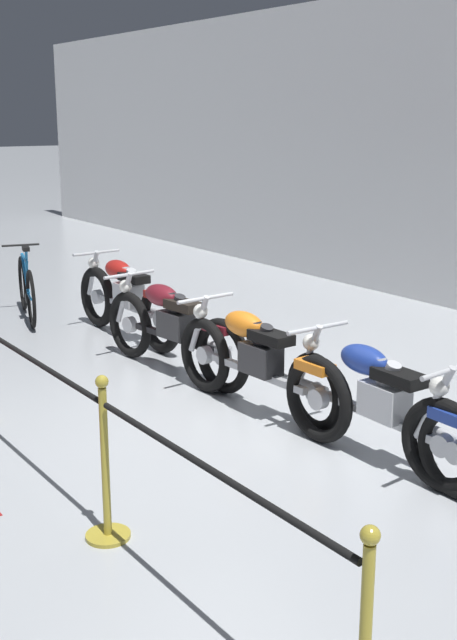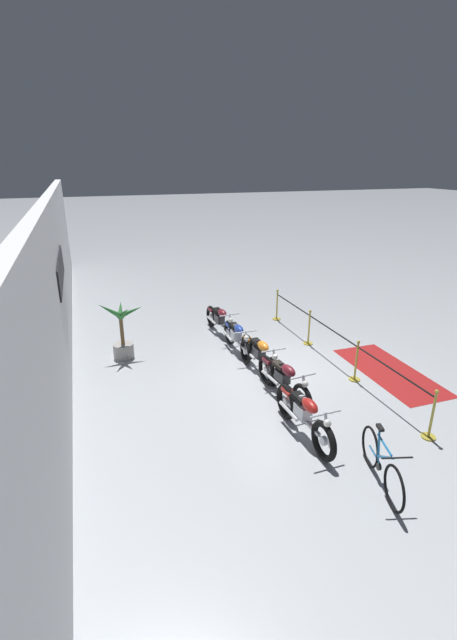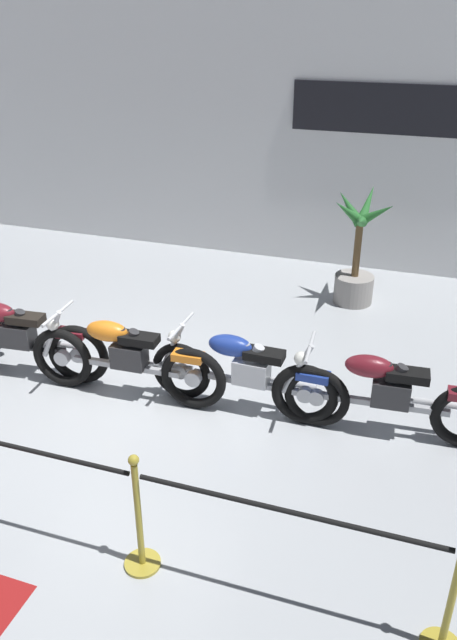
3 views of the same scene
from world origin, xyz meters
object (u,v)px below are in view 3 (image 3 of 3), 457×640
Objects in this scene: motorcycle_orange_2 at (124,358)px; stanchion_mid_right at (140,530)px; potted_palm_left_of_row at (356,260)px; stanchion_far_right at (449,611)px; motorcycle_maroon_4 at (384,395)px; motorcycle_maroon_1 at (14,338)px; motorcycle_blue_3 at (246,373)px.

stanchion_mid_right is (1.15, -2.04, -0.11)m from motorcycle_orange_2.
potted_palm_left_of_row is 5.40m from stanchion_far_right.
motorcycle_maroon_4 is at bearing 55.39° from stanchion_mid_right.
motorcycle_orange_2 is (1.38, -0.01, -0.00)m from motorcycle_maroon_1.
motorcycle_maroon_4 is (2.68, 0.18, -0.01)m from motorcycle_orange_2.
motorcycle_maroon_1 is at bearing -177.06° from motorcycle_blue_3.
motorcycle_blue_3 is 3.11m from potted_palm_left_of_row.
stanchion_mid_right is at bearing -99.00° from potted_palm_left_of_row.
stanchion_mid_right and stanchion_far_right have the same top height.
stanchion_far_right is (4.72, -2.05, -0.12)m from motorcycle_maroon_1.
motorcycle_orange_2 is at bearing -0.31° from motorcycle_maroon_1.
motorcycle_maroon_1 is 4.62m from potted_palm_left_of_row.
stanchion_mid_right is (-0.15, -2.18, -0.10)m from motorcycle_blue_3.
stanchion_mid_right reaches higher than motorcycle_maroon_4.
stanchion_far_right is (3.33, -2.04, -0.11)m from motorcycle_orange_2.
stanchion_far_right is (0.65, -2.22, -0.10)m from motorcycle_maroon_4.
motorcycle_blue_3 is 2.02× the size of stanchion_mid_right.
motorcycle_orange_2 is 3.75m from potted_palm_left_of_row.
stanchion_far_right reaches higher than motorcycle_maroon_1.
stanchion_far_right reaches higher than motorcycle_maroon_4.
potted_palm_left_of_row is at bearing 43.32° from motorcycle_maroon_1.
motorcycle_blue_3 is 0.96× the size of motorcycle_maroon_4.
motorcycle_orange_2 is 2.12× the size of stanchion_mid_right.
motorcycle_maroon_1 is 1.05× the size of motorcycle_blue_3.
motorcycle_orange_2 is 2.69m from motorcycle_maroon_4.
motorcycle_maroon_1 reaches higher than motorcycle_maroon_4.
motorcycle_maroon_4 is 2.11× the size of stanchion_far_right.
potted_palm_left_of_row is (-0.71, 2.99, 0.18)m from motorcycle_maroon_4.
motorcycle_orange_2 is at bearing 119.44° from stanchion_mid_right.
motorcycle_maroon_1 is 2.69m from motorcycle_blue_3.
stanchion_far_right reaches higher than motorcycle_blue_3.
potted_palm_left_of_row is 1.55× the size of stanchion_far_right.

